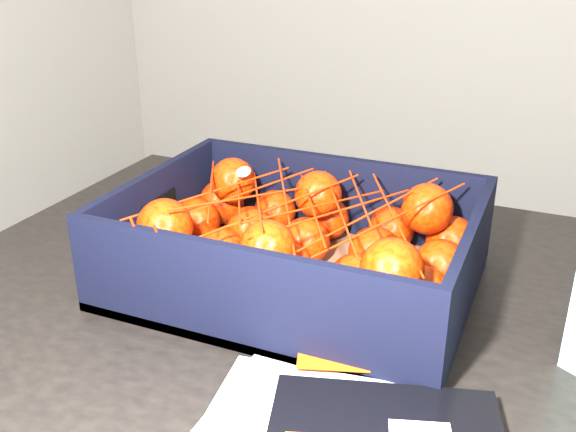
% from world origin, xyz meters
% --- Properties ---
extents(table, '(1.20, 0.80, 0.75)m').
position_xyz_m(table, '(-0.05, -0.14, 0.65)').
color(table, black).
rests_on(table, ground).
extents(produce_crate, '(0.44, 0.33, 0.13)m').
position_xyz_m(produce_crate, '(-0.16, -0.12, 0.79)').
color(produce_crate, brown).
rests_on(produce_crate, table).
extents(clementine_heap, '(0.42, 0.31, 0.12)m').
position_xyz_m(clementine_heap, '(-0.16, -0.12, 0.81)').
color(clementine_heap, red).
rests_on(clementine_heap, produce_crate).
extents(mesh_net, '(0.37, 0.29, 0.09)m').
position_xyz_m(mesh_net, '(-0.17, -0.13, 0.86)').
color(mesh_net, red).
rests_on(mesh_net, clementine_heap).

